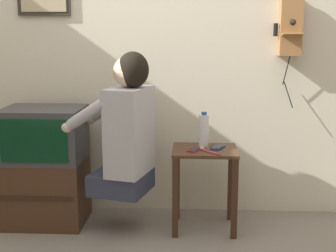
{
  "coord_description": "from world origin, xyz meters",
  "views": [
    {
      "loc": [
        0.42,
        -2.38,
        1.35
      ],
      "look_at": [
        0.25,
        0.68,
        0.74
      ],
      "focal_mm": 50.0,
      "sensor_mm": 36.0,
      "label": 1
    }
  ],
  "objects_px": {
    "person": "(127,128)",
    "water_bottle": "(204,130)",
    "cell_phone_spare": "(218,148)",
    "cell_phone_held": "(194,150)",
    "television": "(44,134)",
    "toothbrush": "(209,151)",
    "wall_phone_antique": "(290,26)"
  },
  "relations": [
    {
      "from": "wall_phone_antique",
      "to": "television",
      "type": "bearing_deg",
      "value": -171.98
    },
    {
      "from": "person",
      "to": "cell_phone_held",
      "type": "distance_m",
      "value": 0.47
    },
    {
      "from": "toothbrush",
      "to": "cell_phone_held",
      "type": "bearing_deg",
      "value": 114.2
    },
    {
      "from": "person",
      "to": "television",
      "type": "height_order",
      "value": "person"
    },
    {
      "from": "cell_phone_held",
      "to": "television",
      "type": "bearing_deg",
      "value": -164.62
    },
    {
      "from": "person",
      "to": "television",
      "type": "bearing_deg",
      "value": 93.34
    },
    {
      "from": "person",
      "to": "toothbrush",
      "type": "height_order",
      "value": "person"
    },
    {
      "from": "person",
      "to": "cell_phone_spare",
      "type": "height_order",
      "value": "person"
    },
    {
      "from": "wall_phone_antique",
      "to": "toothbrush",
      "type": "bearing_deg",
      "value": -146.08
    },
    {
      "from": "television",
      "to": "toothbrush",
      "type": "bearing_deg",
      "value": -6.94
    },
    {
      "from": "person",
      "to": "television",
      "type": "relative_size",
      "value": 1.73
    },
    {
      "from": "person",
      "to": "cell_phone_held",
      "type": "bearing_deg",
      "value": -71.22
    },
    {
      "from": "television",
      "to": "water_bottle",
      "type": "xyz_separation_m",
      "value": [
        1.12,
        0.04,
        0.03
      ]
    },
    {
      "from": "television",
      "to": "cell_phone_held",
      "type": "relative_size",
      "value": 4.03
    },
    {
      "from": "person",
      "to": "wall_phone_antique",
      "type": "distance_m",
      "value": 1.36
    },
    {
      "from": "wall_phone_antique",
      "to": "cell_phone_spare",
      "type": "distance_m",
      "value": 1.0
    },
    {
      "from": "cell_phone_held",
      "to": "cell_phone_spare",
      "type": "distance_m",
      "value": 0.18
    },
    {
      "from": "water_bottle",
      "to": "toothbrush",
      "type": "distance_m",
      "value": 0.21
    },
    {
      "from": "person",
      "to": "cell_phone_held",
      "type": "height_order",
      "value": "person"
    },
    {
      "from": "cell_phone_held",
      "to": "water_bottle",
      "type": "height_order",
      "value": "water_bottle"
    },
    {
      "from": "cell_phone_spare",
      "to": "water_bottle",
      "type": "distance_m",
      "value": 0.16
    },
    {
      "from": "television",
      "to": "toothbrush",
      "type": "relative_size",
      "value": 3.74
    },
    {
      "from": "toothbrush",
      "to": "wall_phone_antique",
      "type": "bearing_deg",
      "value": -7.4
    },
    {
      "from": "wall_phone_antique",
      "to": "cell_phone_held",
      "type": "height_order",
      "value": "wall_phone_antique"
    },
    {
      "from": "water_bottle",
      "to": "toothbrush",
      "type": "xyz_separation_m",
      "value": [
        0.03,
        -0.18,
        -0.11
      ]
    },
    {
      "from": "cell_phone_held",
      "to": "person",
      "type": "bearing_deg",
      "value": -155.68
    },
    {
      "from": "toothbrush",
      "to": "cell_phone_spare",
      "type": "bearing_deg",
      "value": 18.87
    },
    {
      "from": "person",
      "to": "water_bottle",
      "type": "height_order",
      "value": "person"
    },
    {
      "from": "cell_phone_spare",
      "to": "water_bottle",
      "type": "height_order",
      "value": "water_bottle"
    },
    {
      "from": "wall_phone_antique",
      "to": "toothbrush",
      "type": "xyz_separation_m",
      "value": [
        -0.57,
        -0.38,
        -0.82
      ]
    },
    {
      "from": "television",
      "to": "cell_phone_held",
      "type": "height_order",
      "value": "television"
    },
    {
      "from": "toothbrush",
      "to": "water_bottle",
      "type": "bearing_deg",
      "value": 58.42
    }
  ]
}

